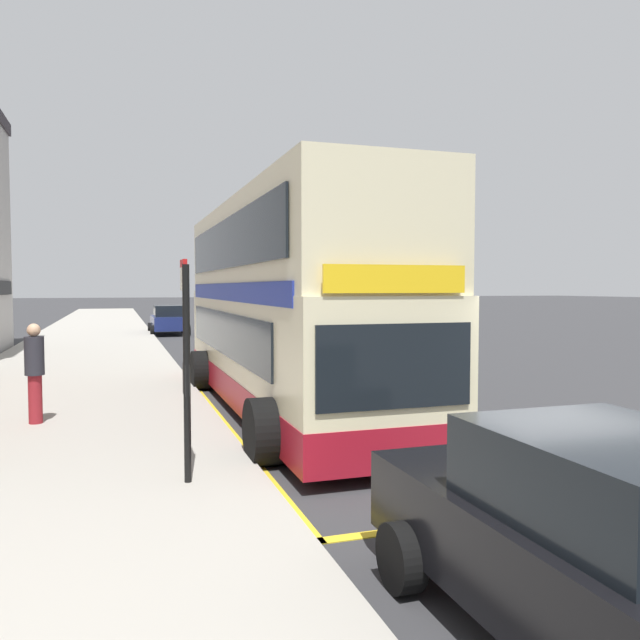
# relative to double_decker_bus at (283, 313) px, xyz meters

# --- Properties ---
(ground_plane) EXTENTS (260.00, 260.00, 0.00)m
(ground_plane) POSITION_rel_double_decker_bus_xyz_m (2.46, 26.48, -2.07)
(ground_plane) COLOR #333335
(pavement_near) EXTENTS (6.00, 76.00, 0.14)m
(pavement_near) POSITION_rel_double_decker_bus_xyz_m (-4.54, 26.48, -2.00)
(pavement_near) COLOR #A39E93
(pavement_near) RESTS_ON ground
(double_decker_bus) EXTENTS (3.20, 11.30, 4.40)m
(double_decker_bus) POSITION_rel_double_decker_bus_xyz_m (0.00, 0.00, 0.00)
(double_decker_bus) COLOR beige
(double_decker_bus) RESTS_ON ground
(bus_bay_markings) EXTENTS (2.86, 14.23, 0.01)m
(bus_bay_markings) POSITION_rel_double_decker_bus_xyz_m (-0.12, 0.10, -2.06)
(bus_bay_markings) COLOR yellow
(bus_bay_markings) RESTS_ON ground
(bus_stop_sign) EXTENTS (0.09, 0.51, 2.83)m
(bus_stop_sign) POSITION_rel_double_decker_bus_xyz_m (-2.56, -4.88, -0.28)
(bus_stop_sign) COLOR black
(bus_stop_sign) RESTS_ON pavement_near
(parked_car_teal_kerbside) EXTENTS (2.09, 4.20, 1.62)m
(parked_car_teal_kerbside) POSITION_rel_double_decker_bus_xyz_m (4.98, 15.05, -1.27)
(parked_car_teal_kerbside) COLOR #196066
(parked_car_teal_kerbside) RESTS_ON ground
(parked_car_navy_across) EXTENTS (2.09, 4.20, 1.62)m
(parked_car_navy_across) POSITION_rel_double_decker_bus_xyz_m (-0.65, 22.71, -1.27)
(parked_car_navy_across) COLOR navy
(parked_car_navy_across) RESTS_ON ground
(parked_car_black_ahead) EXTENTS (2.09, 4.20, 1.62)m
(parked_car_black_ahead) POSITION_rel_double_decker_bus_xyz_m (-0.17, -9.48, -1.27)
(parked_car_black_ahead) COLOR black
(parked_car_black_ahead) RESTS_ON ground
(pedestrian_further_back) EXTENTS (0.34, 0.34, 1.82)m
(pedestrian_further_back) POSITION_rel_double_decker_bus_xyz_m (-4.82, -0.60, -0.93)
(pedestrian_further_back) COLOR maroon
(pedestrian_further_back) RESTS_ON pavement_near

